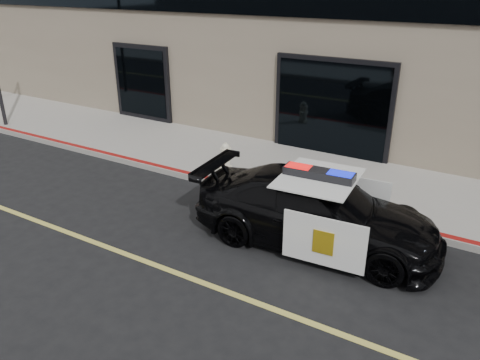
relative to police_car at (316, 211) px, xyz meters
The scene contains 4 objects.
ground 2.41m from the police_car, 102.66° to the right, with size 120.00×120.00×0.00m, color black.
sidewalk_n 3.11m from the police_car, 99.52° to the left, with size 60.00×3.50×0.15m, color gray.
police_car is the anchor object (origin of this frame).
fire_hydrant 3.97m from the police_car, 148.72° to the left, with size 0.34×0.47×0.75m.
Camera 1 is at (3.34, -5.44, 4.88)m, focal length 35.00 mm.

